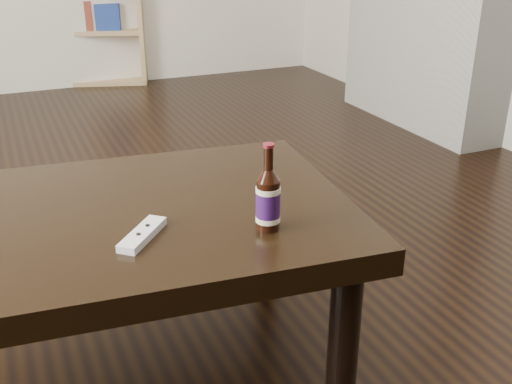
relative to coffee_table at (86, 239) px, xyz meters
name	(u,v)px	position (x,y,z in m)	size (l,w,h in m)	color
floor	(55,308)	(-0.08, 0.40, -0.43)	(5.00, 6.00, 0.01)	black
coffee_table	(86,239)	(0.00, 0.00, 0.00)	(1.39, 0.91, 0.50)	black
beer_bottle	(268,200)	(0.38, -0.24, 0.14)	(0.07, 0.07, 0.21)	black
remote	(142,234)	(0.11, -0.17, 0.07)	(0.14, 0.15, 0.02)	silver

